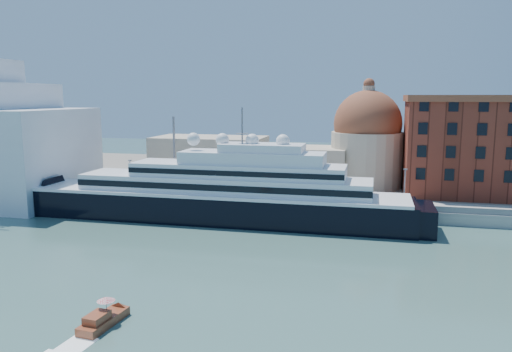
# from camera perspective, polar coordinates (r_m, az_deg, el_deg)

# --- Properties ---
(ground) EXTENTS (400.00, 400.00, 0.00)m
(ground) POSITION_cam_1_polar(r_m,az_deg,el_deg) (79.26, -4.81, -9.30)
(ground) COLOR #32574E
(ground) RESTS_ON ground
(quay) EXTENTS (180.00, 10.00, 2.50)m
(quay) POSITION_cam_1_polar(r_m,az_deg,el_deg) (110.60, 0.66, -3.27)
(quay) COLOR gray
(quay) RESTS_ON ground
(land) EXTENTS (260.00, 72.00, 2.00)m
(land) POSITION_cam_1_polar(r_m,az_deg,el_deg) (150.22, 4.09, -0.08)
(land) COLOR slate
(land) RESTS_ON ground
(quay_fence) EXTENTS (180.00, 0.10, 1.20)m
(quay_fence) POSITION_cam_1_polar(r_m,az_deg,el_deg) (105.92, 0.13, -2.81)
(quay_fence) COLOR slate
(quay_fence) RESTS_ON quay
(superyacht) EXTENTS (89.26, 12.37, 26.68)m
(superyacht) POSITION_cam_1_polar(r_m,az_deg,el_deg) (102.27, -6.18, -2.43)
(superyacht) COLOR black
(superyacht) RESTS_ON ground
(service_barge) EXTENTS (10.79, 4.02, 2.39)m
(service_barge) POSITION_cam_1_polar(r_m,az_deg,el_deg) (123.09, -26.74, -3.26)
(service_barge) COLOR white
(service_barge) RESTS_ON ground
(water_taxi) EXTENTS (2.94, 7.02, 3.24)m
(water_taxi) POSITION_cam_1_polar(r_m,az_deg,el_deg) (59.40, -17.11, -15.38)
(water_taxi) COLOR brown
(water_taxi) RESTS_ON ground
(warehouse) EXTENTS (43.00, 19.00, 23.25)m
(warehouse) POSITION_cam_1_polar(r_m,az_deg,el_deg) (127.10, 26.19, 3.13)
(warehouse) COLOR maroon
(warehouse) RESTS_ON land
(church) EXTENTS (66.00, 18.00, 25.50)m
(church) POSITION_cam_1_polar(r_m,az_deg,el_deg) (131.02, 5.68, 2.91)
(church) COLOR beige
(church) RESTS_ON land
(lamp_posts) EXTENTS (120.80, 2.40, 18.00)m
(lamp_posts) POSITION_cam_1_polar(r_m,az_deg,el_deg) (110.88, -5.93, 1.22)
(lamp_posts) COLOR slate
(lamp_posts) RESTS_ON quay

